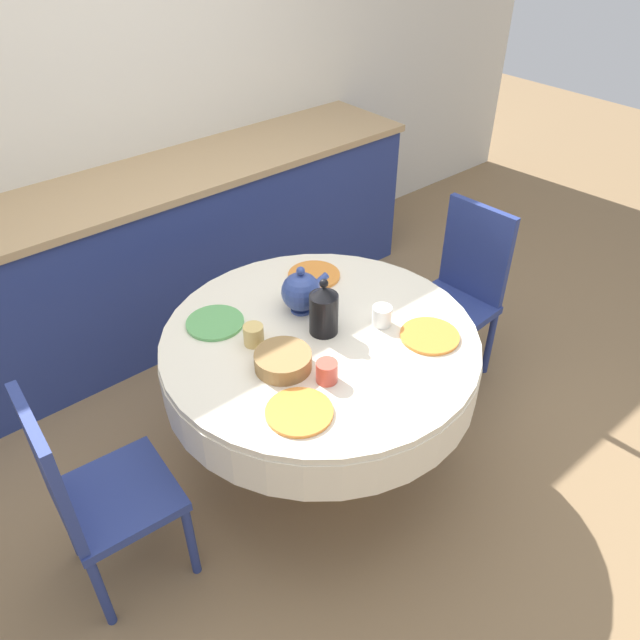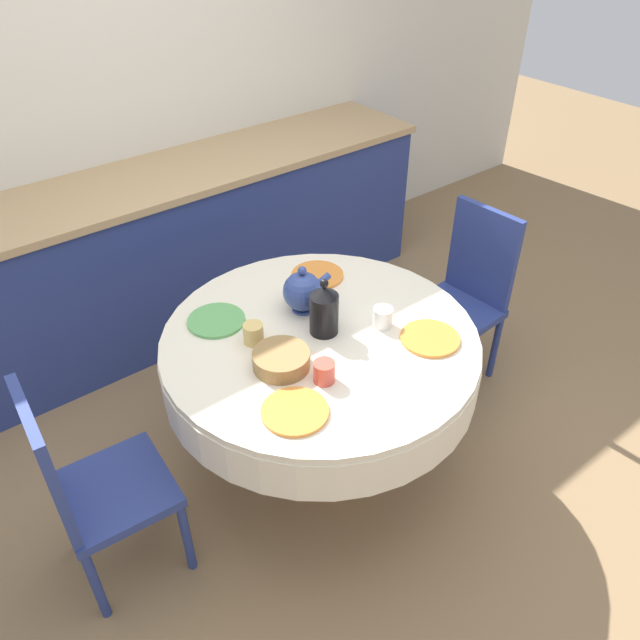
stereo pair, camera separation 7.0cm
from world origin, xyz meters
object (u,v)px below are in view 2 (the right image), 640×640
(chair_left, at_px, (465,291))
(teapot, at_px, (303,291))
(chair_right, at_px, (87,484))
(coffee_carafe, at_px, (324,310))

(chair_left, relative_size, teapot, 4.10)
(chair_right, height_order, teapot, teapot)
(chair_left, distance_m, teapot, 1.00)
(teapot, bearing_deg, coffee_carafe, -97.79)
(teapot, bearing_deg, chair_left, -7.55)
(chair_right, height_order, coffee_carafe, coffee_carafe)
(chair_left, distance_m, coffee_carafe, 1.02)
(chair_right, distance_m, coffee_carafe, 1.08)
(chair_left, height_order, chair_right, same)
(chair_left, xyz_separation_m, teapot, (-0.94, 0.12, 0.33))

